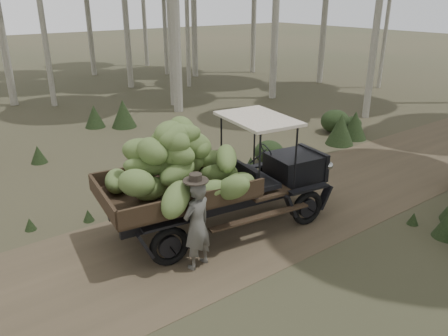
{
  "coord_description": "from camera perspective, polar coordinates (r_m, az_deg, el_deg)",
  "views": [
    {
      "loc": [
        -4.07,
        -7.16,
        5.08
      ],
      "look_at": [
        1.37,
        0.15,
        1.46
      ],
      "focal_mm": 35.0,
      "sensor_mm": 36.0,
      "label": 1
    }
  ],
  "objects": [
    {
      "name": "banana_truck",
      "position": [
        9.4,
        -3.43,
        0.3
      ],
      "size": [
        5.71,
        2.97,
        2.82
      ],
      "rotation": [
        0.0,
        0.0,
        -0.13
      ],
      "color": "black",
      "rests_on": "ground"
    },
    {
      "name": "farmer",
      "position": [
        8.53,
        -3.57,
        -7.35
      ],
      "size": [
        0.76,
        0.59,
        2.0
      ],
      "rotation": [
        0.0,
        0.0,
        3.37
      ],
      "color": "#55534D",
      "rests_on": "ground"
    },
    {
      "name": "ground",
      "position": [
        9.68,
        -6.07,
        -10.13
      ],
      "size": [
        120.0,
        120.0,
        0.0
      ],
      "primitive_type": "plane",
      "color": "#473D2B",
      "rests_on": "ground"
    },
    {
      "name": "dirt_track",
      "position": [
        9.67,
        -6.07,
        -10.11
      ],
      "size": [
        70.0,
        4.0,
        0.01
      ],
      "primitive_type": "cube",
      "color": "brown",
      "rests_on": "ground"
    },
    {
      "name": "undergrowth",
      "position": [
        8.9,
        9.87,
        -9.35
      ],
      "size": [
        20.8,
        22.96,
        1.4
      ],
      "color": "#233319",
      "rests_on": "ground"
    }
  ]
}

